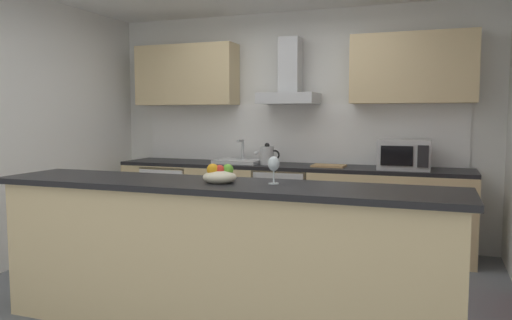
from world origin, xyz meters
TOP-DOWN VIEW (x-y plane):
  - ground at (0.00, 0.00)m, footprint 5.37×4.68m
  - wall_back at (0.00, 1.90)m, footprint 5.37×0.12m
  - wall_left at (-2.24, 0.00)m, footprint 0.12×4.68m
  - backsplash_tile at (0.00, 1.83)m, footprint 3.71×0.02m
  - counter_back at (0.00, 1.52)m, footprint 3.84×0.60m
  - counter_island at (0.19, -0.72)m, footprint 3.14×0.64m
  - upper_cabinets at (0.00, 1.67)m, footprint 3.79×0.32m
  - oven at (0.00, 1.49)m, footprint 0.60×0.62m
  - refrigerator at (-1.38, 1.49)m, footprint 0.58×0.60m
  - microwave at (1.23, 1.47)m, footprint 0.50×0.38m
  - sink at (-0.55, 1.51)m, footprint 0.50×0.40m
  - kettle at (-0.20, 1.46)m, footprint 0.29×0.15m
  - range_hood at (0.00, 1.62)m, footprint 0.62×0.45m
  - wine_glass at (0.56, -0.66)m, footprint 0.08×0.08m
  - fruit_bowl at (0.21, -0.72)m, footprint 0.22×0.22m
  - chopping_board at (0.48, 1.47)m, footprint 0.35×0.23m

SIDE VIEW (x-z plane):
  - ground at x=0.00m, z-range -0.02..0.00m
  - refrigerator at x=-1.38m, z-range 0.00..0.85m
  - counter_back at x=0.00m, z-range 0.00..0.90m
  - oven at x=0.00m, z-range 0.06..0.86m
  - counter_island at x=0.19m, z-range 0.01..1.01m
  - chopping_board at x=0.48m, z-range 0.90..0.92m
  - sink at x=-0.55m, z-range 0.80..1.06m
  - kettle at x=-0.20m, z-range 0.89..1.13m
  - fruit_bowl at x=0.21m, z-range 0.98..1.12m
  - microwave at x=1.23m, z-range 0.90..1.20m
  - wine_glass at x=0.56m, z-range 1.04..1.21m
  - backsplash_tile at x=0.00m, z-range 0.90..1.56m
  - wall_back at x=0.00m, z-range 0.00..2.60m
  - wall_left at x=-2.24m, z-range 0.00..2.60m
  - range_hood at x=0.00m, z-range 1.43..2.15m
  - upper_cabinets at x=0.00m, z-range 1.56..2.26m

